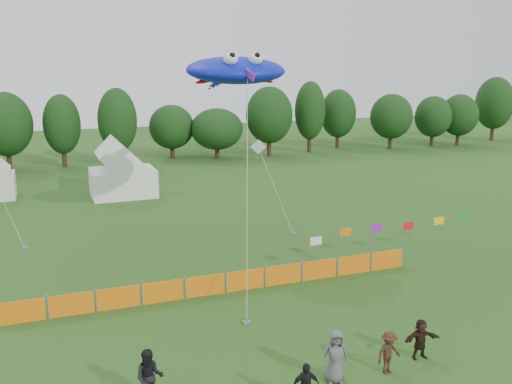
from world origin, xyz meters
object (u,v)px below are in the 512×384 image
object	(u,v)px
spectator_c	(389,353)
spectator_f	(421,339)
barrier_fence	(225,283)
stingray_kite	(234,71)
spectator_b	(149,378)
tent_right	(123,174)
spectator_e	(335,356)

from	to	relation	value
spectator_c	spectator_f	xyz separation A→B (m)	(1.69, 0.47, -0.02)
barrier_fence	spectator_c	xyz separation A→B (m)	(3.18, -8.89, 0.29)
stingray_kite	barrier_fence	bearing A→B (deg)	-112.70
spectator_b	spectator_f	bearing A→B (deg)	11.37
barrier_fence	stingray_kite	distance (m)	12.26
spectator_c	stingray_kite	bearing A→B (deg)	80.55
tent_right	spectator_f	distance (m)	31.26
barrier_fence	spectator_e	xyz separation A→B (m)	(1.14, -8.72, 0.45)
spectator_b	stingray_kite	size ratio (longest dim) A/B	0.11
spectator_c	stingray_kite	world-z (taller)	stingray_kite
tent_right	spectator_f	world-z (taller)	tent_right
barrier_fence	spectator_f	size ratio (longest dim) A/B	13.01
spectator_b	stingray_kite	bearing A→B (deg)	76.58
tent_right	spectator_f	xyz separation A→B (m)	(6.51, -30.55, -1.07)
stingray_kite	spectator_c	bearing A→B (deg)	-88.82
spectator_f	stingray_kite	world-z (taller)	stingray_kite
tent_right	barrier_fence	distance (m)	22.23
spectator_c	spectator_b	bearing A→B (deg)	161.82
spectator_f	tent_right	bearing A→B (deg)	107.74
spectator_b	spectator_f	distance (m)	9.94
spectator_e	spectator_f	bearing A→B (deg)	19.18
spectator_b	spectator_e	bearing A→B (deg)	6.46
spectator_b	spectator_f	xyz separation A→B (m)	(9.92, -0.62, -0.19)
spectator_f	stingray_kite	distance (m)	18.09
barrier_fence	spectator_f	distance (m)	9.73
tent_right	spectator_b	distance (m)	30.14
tent_right	spectator_b	bearing A→B (deg)	-96.50
spectator_b	spectator_e	distance (m)	6.25
barrier_fence	spectator_b	size ratio (longest dim) A/B	10.44
spectator_f	barrier_fence	bearing A→B (deg)	125.78
tent_right	spectator_e	distance (m)	31.00
barrier_fence	spectator_e	distance (m)	8.81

